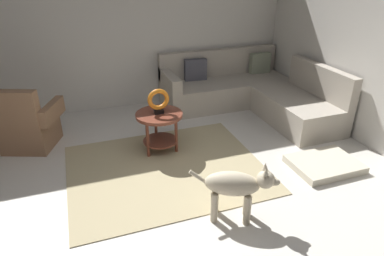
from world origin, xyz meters
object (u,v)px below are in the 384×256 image
(armchair, at_px, (27,126))
(side_table, at_px, (159,122))
(sectional_couch, at_px, (250,93))
(dog_bed_mat, at_px, (324,164))
(torus_sculpture, at_px, (158,101))
(dog, at_px, (237,186))

(armchair, distance_m, side_table, 1.76)
(sectional_couch, distance_m, dog_bed_mat, 1.96)
(sectional_couch, relative_size, dog_bed_mat, 2.81)
(armchair, height_order, side_table, armchair)
(armchair, bearing_deg, dog_bed_mat, -6.20)
(armchair, relative_size, dog_bed_mat, 1.20)
(torus_sculpture, bearing_deg, sectional_couch, 25.94)
(armchair, bearing_deg, sectional_couch, 24.27)
(dog_bed_mat, bearing_deg, armchair, 152.76)
(dog_bed_mat, bearing_deg, torus_sculpture, 148.80)
(side_table, xyz_separation_m, torus_sculpture, (-0.00, -0.00, 0.29))
(torus_sculpture, bearing_deg, side_table, 82.87)
(torus_sculpture, bearing_deg, dog, -77.42)
(side_table, relative_size, torus_sculpture, 1.84)
(sectional_couch, distance_m, side_table, 1.98)
(torus_sculpture, relative_size, dog, 0.42)
(torus_sculpture, bearing_deg, armchair, 157.44)
(side_table, bearing_deg, dog, -77.42)
(side_table, xyz_separation_m, dog_bed_mat, (1.78, -1.08, -0.37))
(torus_sculpture, distance_m, dog_bed_mat, 2.18)
(sectional_couch, bearing_deg, torus_sculpture, -154.06)
(side_table, bearing_deg, dog_bed_mat, -31.20)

